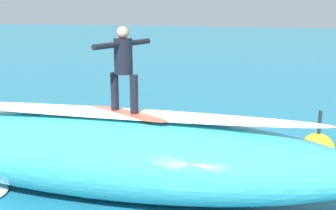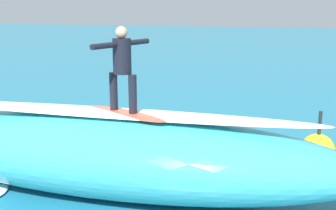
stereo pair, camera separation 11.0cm
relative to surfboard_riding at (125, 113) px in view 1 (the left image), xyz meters
The scene contains 10 objects.
ground_plane 3.10m from the surfboard_riding, 75.32° to the right, with size 120.00×120.00×0.00m, color teal.
wave_crest 0.90m from the surfboard_riding, ahead, with size 9.75×2.35×1.65m, color teal.
wave_foam_lip 0.24m from the surfboard_riding, ahead, with size 8.28×0.82×0.08m, color white.
surfboard_riding is the anchor object (origin of this frame).
surfer_riding 1.00m from the surfboard_riding, ahead, with size 0.66×1.48×1.63m.
surfboard_paddling 5.20m from the surfboard_riding, 96.27° to the right, with size 1.94×0.58×0.07m, color #33B2D1.
surfer_paddling 5.27m from the surfboard_riding, 96.11° to the right, with size 0.29×1.63×0.29m.
buoy_marker 4.83m from the surfboard_riding, 147.11° to the right, with size 0.80×0.80×1.35m.
foam_patch_mid 5.41m from the surfboard_riding, 46.21° to the right, with size 1.07×0.89×0.15m, color white.
foam_patch_far 2.89m from the surfboard_riding, 67.27° to the right, with size 0.72×0.43×0.08m, color white.
Camera 1 is at (-3.35, 9.95, 3.79)m, focal length 44.69 mm.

